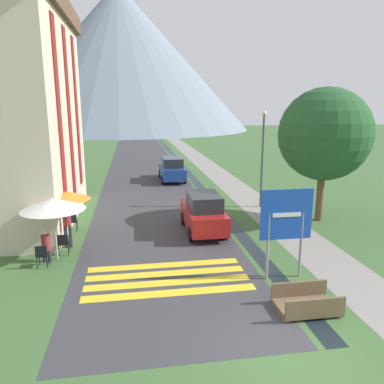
# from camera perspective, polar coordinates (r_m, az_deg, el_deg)

# --- Properties ---
(ground_plane) EXTENTS (160.00, 160.00, 0.00)m
(ground_plane) POSITION_cam_1_polar(r_m,az_deg,el_deg) (28.04, -1.69, 1.33)
(ground_plane) COLOR #3D6033
(road) EXTENTS (6.40, 60.00, 0.01)m
(road) POSITION_cam_1_polar(r_m,az_deg,el_deg) (37.68, -7.45, 4.25)
(road) COLOR #38383D
(road) RESTS_ON ground_plane
(footpath) EXTENTS (2.20, 60.00, 0.01)m
(footpath) POSITION_cam_1_polar(r_m,az_deg,el_deg) (38.33, 1.73, 4.50)
(footpath) COLOR gray
(footpath) RESTS_ON ground_plane
(drainage_channel) EXTENTS (0.60, 60.00, 0.00)m
(drainage_channel) POSITION_cam_1_polar(r_m,az_deg,el_deg) (37.96, -1.85, 4.42)
(drainage_channel) COLOR black
(drainage_channel) RESTS_ON ground_plane
(crosswalk_marking) EXTENTS (5.44, 2.54, 0.01)m
(crosswalk_marking) POSITION_cam_1_polar(r_m,az_deg,el_deg) (12.98, -3.80, -12.94)
(crosswalk_marking) COLOR yellow
(crosswalk_marking) RESTS_ON ground_plane
(mountain_distant) EXTENTS (60.67, 60.67, 32.92)m
(mountain_distant) POSITION_cam_1_polar(r_m,az_deg,el_deg) (95.26, -10.94, 19.30)
(mountain_distant) COLOR slate
(mountain_distant) RESTS_ON ground_plane
(hotel_building) EXTENTS (6.30, 10.04, 10.59)m
(hotel_building) POSITION_cam_1_polar(r_m,az_deg,el_deg) (20.12, -26.70, 11.80)
(hotel_building) COLOR beige
(hotel_building) RESTS_ON ground_plane
(road_sign) EXTENTS (1.76, 0.11, 3.07)m
(road_sign) POSITION_cam_1_polar(r_m,az_deg,el_deg) (12.63, 14.14, -4.44)
(road_sign) COLOR gray
(road_sign) RESTS_ON ground_plane
(footbridge) EXTENTS (1.70, 1.10, 0.65)m
(footbridge) POSITION_cam_1_polar(r_m,az_deg,el_deg) (11.48, 17.05, -15.95)
(footbridge) COLOR brown
(footbridge) RESTS_ON ground_plane
(parked_car_near) EXTENTS (1.70, 3.84, 1.82)m
(parked_car_near) POSITION_cam_1_polar(r_m,az_deg,el_deg) (17.13, 1.75, -3.17)
(parked_car_near) COLOR #A31919
(parked_car_near) RESTS_ON ground_plane
(parked_car_far) EXTENTS (1.83, 4.44, 1.82)m
(parked_car_far) POSITION_cam_1_polar(r_m,az_deg,el_deg) (29.00, -3.08, 3.54)
(parked_car_far) COLOR navy
(parked_car_far) RESTS_ON ground_plane
(cafe_chair_near_right) EXTENTS (0.40, 0.40, 0.85)m
(cafe_chair_near_right) POSITION_cam_1_polar(r_m,az_deg,el_deg) (15.45, -18.99, -7.26)
(cafe_chair_near_right) COLOR black
(cafe_chair_near_right) RESTS_ON ground_plane
(cafe_chair_nearest) EXTENTS (0.40, 0.40, 0.85)m
(cafe_chair_nearest) POSITION_cam_1_polar(r_m,az_deg,el_deg) (14.55, -21.90, -8.77)
(cafe_chair_nearest) COLOR black
(cafe_chair_nearest) RESTS_ON ground_plane
(cafe_chair_far_right) EXTENTS (0.40, 0.40, 0.85)m
(cafe_chair_far_right) POSITION_cam_1_polar(r_m,az_deg,el_deg) (18.15, -17.75, -4.16)
(cafe_chair_far_right) COLOR black
(cafe_chair_far_right) RESTS_ON ground_plane
(cafe_umbrella_front_white) EXTENTS (2.34, 2.34, 2.38)m
(cafe_umbrella_front_white) POSITION_cam_1_polar(r_m,az_deg,el_deg) (14.62, -20.45, -1.74)
(cafe_umbrella_front_white) COLOR #B7B2A8
(cafe_umbrella_front_white) RESTS_ON ground_plane
(cafe_umbrella_middle_orange) EXTENTS (1.91, 1.91, 2.13)m
(cafe_umbrella_middle_orange) POSITION_cam_1_polar(r_m,az_deg,el_deg) (16.76, -18.43, -0.50)
(cafe_umbrella_middle_orange) COLOR #B7B2A8
(cafe_umbrella_middle_orange) RESTS_ON ground_plane
(person_seated_near) EXTENTS (0.32, 0.32, 1.26)m
(person_seated_near) POSITION_cam_1_polar(r_m,az_deg,el_deg) (14.93, -21.36, -7.40)
(person_seated_near) COLOR #282833
(person_seated_near) RESTS_ON ground_plane
(person_standing_terrace) EXTENTS (0.32, 0.32, 1.79)m
(person_standing_terrace) POSITION_cam_1_polar(r_m,az_deg,el_deg) (16.03, -18.49, -4.49)
(person_standing_terrace) COLOR #282833
(person_standing_terrace) RESTS_ON ground_plane
(streetlamp) EXTENTS (0.28, 0.28, 5.41)m
(streetlamp) POSITION_cam_1_polar(r_m,az_deg,el_deg) (21.33, 10.71, 6.10)
(streetlamp) COLOR #515156
(streetlamp) RESTS_ON ground_plane
(tree_by_path) EXTENTS (4.49, 4.49, 6.58)m
(tree_by_path) POSITION_cam_1_polar(r_m,az_deg,el_deg) (19.38, 19.56, 8.27)
(tree_by_path) COLOR brown
(tree_by_path) RESTS_ON ground_plane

